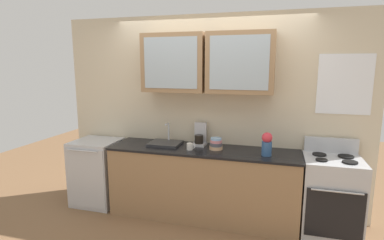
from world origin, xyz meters
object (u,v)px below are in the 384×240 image
at_px(sink_faucet, 165,143).
at_px(cup_near_sink, 190,146).
at_px(bowl_stack, 216,144).
at_px(dishwasher, 97,172).
at_px(vase, 267,144).
at_px(stove_range, 331,196).
at_px(coffee_maker, 200,137).

height_order(sink_faucet, cup_near_sink, sink_faucet).
distance_m(bowl_stack, cup_near_sink, 0.32).
bearing_deg(dishwasher, sink_faucet, 4.54).
bearing_deg(vase, dishwasher, 178.38).
relative_size(stove_range, dishwasher, 1.20).
distance_m(stove_range, sink_faucet, 2.07).
distance_m(stove_range, dishwasher, 3.01).
height_order(bowl_stack, cup_near_sink, bowl_stack).
height_order(sink_faucet, bowl_stack, sink_faucet).
relative_size(stove_range, bowl_stack, 6.58).
bearing_deg(bowl_stack, stove_range, -1.21).
distance_m(bowl_stack, vase, 0.62).
bearing_deg(sink_faucet, stove_range, -2.11).
xyz_separation_m(dishwasher, coffee_maker, (1.43, 0.19, 0.56)).
xyz_separation_m(bowl_stack, vase, (0.61, -0.10, 0.07)).
xyz_separation_m(stove_range, coffee_maker, (-1.58, 0.18, 0.55)).
distance_m(dishwasher, coffee_maker, 1.55).
bearing_deg(coffee_maker, cup_near_sink, -101.94).
height_order(stove_range, vase, vase).
relative_size(vase, coffee_maker, 0.93).
bearing_deg(sink_faucet, dishwasher, -175.46).
distance_m(sink_faucet, vase, 1.31).
distance_m(stove_range, bowl_stack, 1.43).
height_order(vase, dishwasher, vase).
distance_m(vase, dishwasher, 2.36).
bearing_deg(dishwasher, cup_near_sink, -3.29).
xyz_separation_m(vase, cup_near_sink, (-0.91, -0.01, -0.10)).
relative_size(sink_faucet, cup_near_sink, 3.74).
bearing_deg(coffee_maker, sink_faucet, -165.91).
height_order(stove_range, sink_faucet, sink_faucet).
relative_size(cup_near_sink, coffee_maker, 0.37).
bearing_deg(dishwasher, vase, -1.62).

